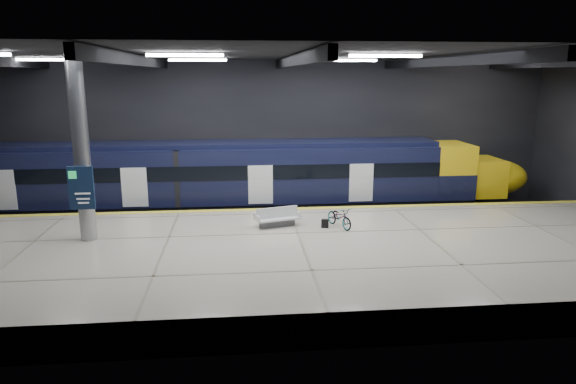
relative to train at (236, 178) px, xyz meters
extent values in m
plane|color=black|center=(2.42, -5.50, -2.06)|extent=(30.00, 30.00, 0.00)
cube|color=black|center=(2.42, 2.50, 1.94)|extent=(30.00, 0.10, 8.00)
cube|color=black|center=(2.42, -13.50, 1.94)|extent=(30.00, 0.10, 8.00)
cube|color=black|center=(2.42, -5.50, 5.94)|extent=(30.00, 16.00, 0.10)
cube|color=black|center=(-3.58, -5.50, 5.69)|extent=(0.25, 16.00, 0.40)
cube|color=black|center=(2.42, -5.50, 5.69)|extent=(0.25, 16.00, 0.40)
cube|color=black|center=(8.42, -5.50, 5.69)|extent=(0.25, 16.00, 0.40)
cube|color=white|center=(-1.58, -7.50, 5.82)|extent=(2.60, 0.18, 0.10)
cube|color=white|center=(5.42, -7.50, 5.82)|extent=(2.60, 0.18, 0.10)
cube|color=white|center=(12.42, -7.50, 5.82)|extent=(2.60, 0.18, 0.10)
cube|color=white|center=(-8.58, -1.50, 5.82)|extent=(2.60, 0.18, 0.10)
cube|color=white|center=(-1.58, -1.50, 5.82)|extent=(2.60, 0.18, 0.10)
cube|color=white|center=(5.42, -1.50, 5.82)|extent=(2.60, 0.18, 0.10)
cube|color=white|center=(12.42, -1.50, 5.82)|extent=(2.60, 0.18, 0.10)
cube|color=#BAB09E|center=(2.42, -8.00, -1.51)|extent=(30.00, 11.00, 1.10)
cube|color=yellow|center=(2.42, -2.75, -0.95)|extent=(30.00, 0.40, 0.01)
cube|color=gray|center=(2.42, -0.72, -1.98)|extent=(30.00, 0.08, 0.16)
cube|color=gray|center=(2.42, 0.72, -1.98)|extent=(30.00, 0.08, 0.16)
cube|color=black|center=(-1.80, 0.00, -1.51)|extent=(24.00, 2.58, 0.80)
cube|color=black|center=(-1.80, 0.00, 0.27)|extent=(24.00, 2.80, 2.75)
cube|color=black|center=(-1.80, 0.00, 1.76)|extent=(24.00, 2.30, 0.24)
cube|color=black|center=(-1.80, -1.41, 0.54)|extent=(24.00, 0.04, 0.70)
cube|color=white|center=(1.20, -1.41, -0.06)|extent=(1.20, 0.05, 1.90)
cube|color=yellow|center=(11.20, 0.00, 0.27)|extent=(2.00, 2.80, 2.75)
ellipsoid|color=yellow|center=(13.80, 0.00, -0.21)|extent=(3.60, 2.52, 1.90)
cube|color=black|center=(11.50, 0.00, 0.44)|extent=(1.60, 2.38, 0.80)
cube|color=#595B60|center=(1.69, -5.47, -0.83)|extent=(1.49, 0.82, 0.27)
cube|color=silver|center=(1.69, -5.47, -0.62)|extent=(1.92, 1.22, 0.07)
cube|color=silver|center=(1.69, -5.47, -0.37)|extent=(1.73, 0.56, 0.44)
cube|color=silver|center=(0.84, -5.72, -0.51)|extent=(0.26, 0.74, 0.27)
cube|color=silver|center=(2.55, -5.23, -0.51)|extent=(0.26, 0.74, 0.27)
imported|color=#99999E|center=(4.23, -5.87, -0.53)|extent=(1.17, 1.73, 0.86)
cube|color=black|center=(3.63, -5.87, -0.78)|extent=(0.33, 0.23, 0.35)
cylinder|color=#9EA0A5|center=(-5.58, -6.50, 2.49)|extent=(0.60, 0.60, 6.90)
cube|color=#11213E|center=(-5.58, -6.92, 1.14)|extent=(0.90, 0.12, 1.60)
camera|label=1|loc=(0.13, -25.83, 5.17)|focal=32.00mm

